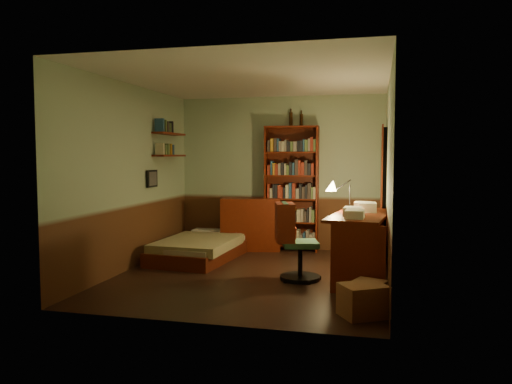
% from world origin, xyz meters
% --- Properties ---
extents(floor, '(3.50, 4.00, 0.02)m').
position_xyz_m(floor, '(0.00, 0.00, -0.01)').
color(floor, black).
rests_on(floor, ground).
extents(ceiling, '(3.50, 4.00, 0.02)m').
position_xyz_m(ceiling, '(0.00, 0.00, 2.61)').
color(ceiling, silver).
rests_on(ceiling, wall_back).
extents(wall_back, '(3.50, 0.02, 2.60)m').
position_xyz_m(wall_back, '(0.00, 2.01, 1.30)').
color(wall_back, '#9AB390').
rests_on(wall_back, ground).
extents(wall_left, '(0.02, 4.00, 2.60)m').
position_xyz_m(wall_left, '(-1.76, 0.00, 1.30)').
color(wall_left, '#9AB390').
rests_on(wall_left, ground).
extents(wall_right, '(0.02, 4.00, 2.60)m').
position_xyz_m(wall_right, '(1.76, 0.00, 1.30)').
color(wall_right, '#9AB390').
rests_on(wall_right, ground).
extents(wall_front, '(3.50, 0.02, 2.60)m').
position_xyz_m(wall_front, '(0.00, -2.01, 1.30)').
color(wall_front, '#9AB390').
rests_on(wall_front, ground).
extents(doorway, '(0.06, 0.90, 2.00)m').
position_xyz_m(doorway, '(1.72, 1.30, 1.00)').
color(doorway, black).
rests_on(doorway, ground).
extents(door_trim, '(0.02, 0.98, 2.08)m').
position_xyz_m(door_trim, '(1.69, 1.30, 1.00)').
color(door_trim, '#49170B').
rests_on(door_trim, ground).
extents(bed, '(1.18, 1.96, 0.56)m').
position_xyz_m(bed, '(-1.03, 0.90, 0.28)').
color(bed, olive).
rests_on(bed, ground).
extents(dresser, '(1.08, 0.69, 0.88)m').
position_xyz_m(dresser, '(-0.46, 1.76, 0.44)').
color(dresser, '#55180A').
rests_on(dresser, ground).
extents(mini_stereo, '(0.28, 0.25, 0.13)m').
position_xyz_m(mini_stereo, '(-0.05, 1.89, 0.95)').
color(mini_stereo, '#B2B2B7').
rests_on(mini_stereo, dresser).
extents(bookshelf, '(0.91, 0.34, 2.09)m').
position_xyz_m(bookshelf, '(0.22, 1.85, 1.05)').
color(bookshelf, '#55180A').
rests_on(bookshelf, ground).
extents(bottle_left, '(0.06, 0.06, 0.24)m').
position_xyz_m(bottle_left, '(0.19, 1.96, 2.21)').
color(bottle_left, black).
rests_on(bottle_left, bookshelf).
extents(bottle_right, '(0.06, 0.06, 0.21)m').
position_xyz_m(bottle_right, '(0.37, 1.96, 2.19)').
color(bottle_right, black).
rests_on(bottle_right, bookshelf).
extents(desk, '(0.86, 1.66, 0.85)m').
position_xyz_m(desk, '(1.42, 0.12, 0.43)').
color(desk, '#55180A').
rests_on(desk, ground).
extents(paper_stack, '(0.25, 0.32, 0.12)m').
position_xyz_m(paper_stack, '(1.50, 0.37, 0.92)').
color(paper_stack, silver).
rests_on(paper_stack, desk).
extents(desk_lamp, '(0.19, 0.19, 0.54)m').
position_xyz_m(desk_lamp, '(1.26, 0.49, 1.12)').
color(desk_lamp, black).
rests_on(desk_lamp, desk).
extents(office_chair, '(0.67, 0.63, 1.12)m').
position_xyz_m(office_chair, '(0.67, -0.11, 0.56)').
color(office_chair, '#356244').
rests_on(office_chair, ground).
extents(red_jacket, '(0.26, 0.44, 0.49)m').
position_xyz_m(red_jacket, '(0.84, 0.14, 1.37)').
color(red_jacket, maroon).
rests_on(red_jacket, office_chair).
extents(wall_shelf_lower, '(0.20, 0.90, 0.03)m').
position_xyz_m(wall_shelf_lower, '(-1.64, 1.10, 1.60)').
color(wall_shelf_lower, '#55180A').
rests_on(wall_shelf_lower, wall_left).
extents(wall_shelf_upper, '(0.20, 0.90, 0.03)m').
position_xyz_m(wall_shelf_upper, '(-1.64, 1.10, 1.95)').
color(wall_shelf_upper, '#55180A').
rests_on(wall_shelf_upper, wall_left).
extents(framed_picture, '(0.04, 0.32, 0.26)m').
position_xyz_m(framed_picture, '(-1.72, 0.60, 1.25)').
color(framed_picture, black).
rests_on(framed_picture, wall_left).
extents(cardboard_box_a, '(0.54, 0.52, 0.32)m').
position_xyz_m(cardboard_box_a, '(1.50, -1.42, 0.16)').
color(cardboard_box_a, '#A67048').
rests_on(cardboard_box_a, ground).
extents(cardboard_box_b, '(0.41, 0.38, 0.24)m').
position_xyz_m(cardboard_box_b, '(1.56, -0.90, 0.12)').
color(cardboard_box_b, '#A67048').
rests_on(cardboard_box_b, ground).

